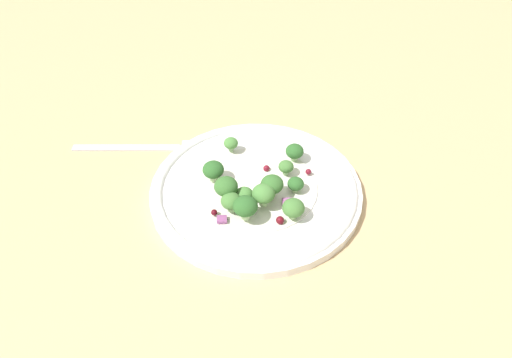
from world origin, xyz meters
The scene contains 26 objects.
ground_plane centered at (0.00, 0.00, -1.00)cm, with size 180.00×180.00×2.00cm, color tan.
plate centered at (1.42, 1.49, 0.86)cm, with size 26.78×26.78×1.70cm.
dressing_pool centered at (1.42, 1.49, 1.30)cm, with size 15.53×15.53×0.20cm, color white.
broccoli_floret_0 centered at (-1.54, 3.53, 3.51)cm, with size 2.78×2.78×2.81cm.
broccoli_floret_1 centered at (0.98, -5.73, 2.84)cm, with size 2.40×2.40×2.43cm.
broccoli_floret_2 centered at (-1.34, 1.70, 3.60)cm, with size 2.78×2.78×2.82cm.
broccoli_floret_3 centered at (8.43, -1.44, 2.86)cm, with size 1.94×1.94×1.96cm.
broccoli_floret_4 centered at (-0.45, -2.71, 2.74)cm, with size 1.95×1.95×1.97cm.
broccoli_floret_5 centered at (2.48, 5.73, 3.73)cm, with size 2.88×2.88×2.92cm.
broccoli_floret_6 centered at (-2.80, -1.13, 2.58)cm, with size 2.06×2.06×2.09cm.
broccoli_floret_7 centered at (-1.43, 6.63, 3.69)cm, with size 2.92×2.92×2.95cm.
broccoli_floret_8 centered at (6.16, 4.20, 3.23)cm, with size 2.71×2.71×2.75cm.
broccoli_floret_9 centered at (-5.33, 2.58, 2.92)cm, with size 2.66×2.66×2.69cm.
broccoli_floret_10 centered at (0.74, 4.42, 2.57)cm, with size 2.17×2.17×2.20cm.
broccoli_floret_11 centered at (0.79, 6.69, 3.14)cm, with size 2.42×2.42×2.45cm.
cranberry_0 centered at (1.86, 8.52, 1.95)cm, with size 0.76×0.76×0.76cm, color #4C0A14.
cranberry_1 centered at (-1.24, 1.80, 2.05)cm, with size 0.73×0.73×0.73cm, color maroon.
cranberry_2 centered at (2.44, -1.75, 1.71)cm, with size 0.85×0.85×0.85cm, color maroon.
cranberry_3 centered at (3.84, 4.16, 2.00)cm, with size 0.79×0.79×0.79cm, color #4C0A14.
cranberry_4 centered at (-2.21, -4.60, 1.93)cm, with size 0.77×0.77×0.77cm, color maroon.
cranberry_5 centered at (-4.75, 4.27, 1.83)cm, with size 0.97×0.97×0.97cm, color maroon.
onion_bit_0 centered at (0.54, 8.60, 1.76)cm, with size 1.07×1.21×0.37cm, color #934C84.
onion_bit_1 centered at (-3.50, 1.36, 1.87)cm, with size 1.28×0.93×0.48cm, color #A35B93.
onion_bit_2 centered at (0.61, 0.55, 1.62)cm, with size 1.08×1.07×0.45cm, color #A35B93.
onion_bit_3 centered at (0.99, 4.72, 1.63)cm, with size 0.84×1.24×0.50cm, color #843D75.
fork centered at (18.94, 4.58, 0.25)cm, with size 15.18×13.60×0.50cm.
Camera 1 is at (-30.42, 37.96, 47.78)cm, focal length 37.34 mm.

